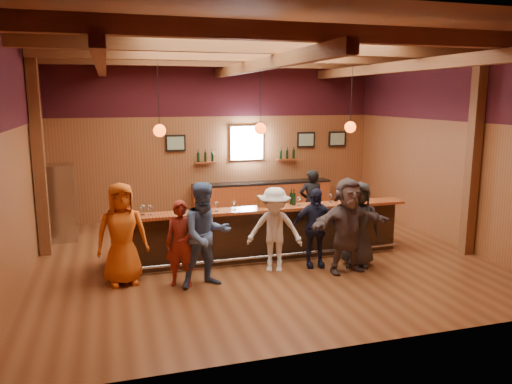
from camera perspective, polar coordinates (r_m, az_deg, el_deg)
room at (r=10.13m, az=0.40°, el=10.15°), size 9.04×9.00×4.52m
bar_counter at (r=10.61m, az=0.32°, el=-4.54°), size 6.30×1.07×1.11m
back_bar_cabinet at (r=14.28m, az=0.73°, el=-0.72°), size 4.00×0.52×0.95m
window at (r=14.15m, az=-1.08°, el=5.62°), size 0.95×0.09×0.95m
framed_pictures at (r=14.39m, az=2.27°, el=5.90°), size 5.35×0.05×0.45m
wine_shelves at (r=14.13m, az=-1.00°, el=3.86°), size 3.00×0.18×0.30m
pendant_lights at (r=10.10m, az=0.49°, el=7.28°), size 4.24×0.24×1.37m
stainless_fridge at (r=12.53m, az=-21.45°, el=-1.13°), size 0.70×0.70×1.80m
customer_orange at (r=9.23m, az=-15.08°, el=-4.65°), size 0.97×0.69×1.85m
customer_redvest at (r=8.97m, az=-8.55°, el=-5.85°), size 0.66×0.54×1.55m
customer_denim at (r=8.85m, az=-5.73°, el=-4.91°), size 1.01×0.84×1.88m
customer_white at (r=9.60m, az=2.14°, el=-4.33°), size 1.22×0.97×1.65m
customer_navy at (r=9.93m, az=6.71°, el=-4.07°), size 0.98×0.54×1.59m
customer_brown at (r=9.68m, az=10.40°, el=-3.79°), size 1.76×0.72×1.84m
customer_dark at (r=10.09m, az=11.64°, el=-3.63°), size 0.99×0.85×1.70m
bartender at (r=12.16m, az=6.32°, el=-1.22°), size 0.64×0.46×1.62m
ice_bucket at (r=10.22m, az=0.70°, el=-1.07°), size 0.21×0.21×0.23m
bottle_a at (r=10.48m, az=4.05°, el=-0.73°), size 0.07×0.07×0.33m
bottle_b at (r=10.40m, az=4.35°, el=-0.79°), size 0.07×0.07×0.34m
glass_a at (r=9.77m, az=-12.84°, el=-1.75°), size 0.09×0.09×0.20m
glass_b at (r=9.70m, az=-12.00°, el=-1.78°), size 0.09×0.09×0.20m
glass_c at (r=9.85m, az=-6.64°, el=-1.44°), size 0.09×0.09×0.20m
glass_d at (r=9.86m, az=-4.55°, el=-1.41°), size 0.09×0.09×0.19m
glass_e at (r=9.95m, az=-2.51°, el=-1.32°), size 0.08×0.08×0.18m
glass_f at (r=10.38m, az=4.92°, el=-0.80°), size 0.08×0.08×0.19m
glass_g at (r=10.76m, az=8.51°, el=-0.47°), size 0.09×0.09×0.19m
glass_h at (r=10.90m, az=10.31°, el=-0.46°), size 0.08×0.08×0.17m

